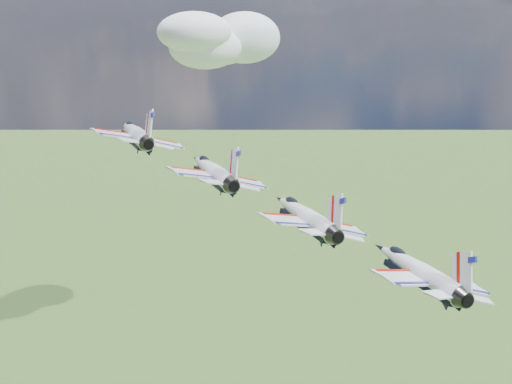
{
  "coord_description": "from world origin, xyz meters",
  "views": [
    {
      "loc": [
        4.46,
        -75.45,
        174.94
      ],
      "look_at": [
        11.45,
        -4.17,
        155.72
      ],
      "focal_mm": 50.0,
      "sensor_mm": 36.0,
      "label": 1
    }
  ],
  "objects_px": {
    "jet_0": "(135,133)",
    "jet_1": "(212,171)",
    "jet_3": "(417,270)",
    "jet_2": "(304,215)"
  },
  "relations": [
    {
      "from": "jet_0",
      "to": "jet_2",
      "type": "distance_m",
      "value": 25.46
    },
    {
      "from": "jet_1",
      "to": "jet_2",
      "type": "bearing_deg",
      "value": -60.24
    },
    {
      "from": "jet_0",
      "to": "jet_1",
      "type": "relative_size",
      "value": 1.0
    },
    {
      "from": "jet_1",
      "to": "jet_3",
      "type": "bearing_deg",
      "value": -60.24
    },
    {
      "from": "jet_3",
      "to": "jet_0",
      "type": "bearing_deg",
      "value": 119.76
    },
    {
      "from": "jet_0",
      "to": "jet_3",
      "type": "xyz_separation_m",
      "value": [
        26.31,
        -26.48,
        -8.07
      ]
    },
    {
      "from": "jet_0",
      "to": "jet_3",
      "type": "bearing_deg",
      "value": -60.24
    },
    {
      "from": "jet_1",
      "to": "jet_2",
      "type": "distance_m",
      "value": 12.73
    },
    {
      "from": "jet_0",
      "to": "jet_1",
      "type": "xyz_separation_m",
      "value": [
        8.77,
        -8.83,
        -2.69
      ]
    },
    {
      "from": "jet_0",
      "to": "jet_2",
      "type": "xyz_separation_m",
      "value": [
        17.54,
        -17.66,
        -5.38
      ]
    }
  ]
}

